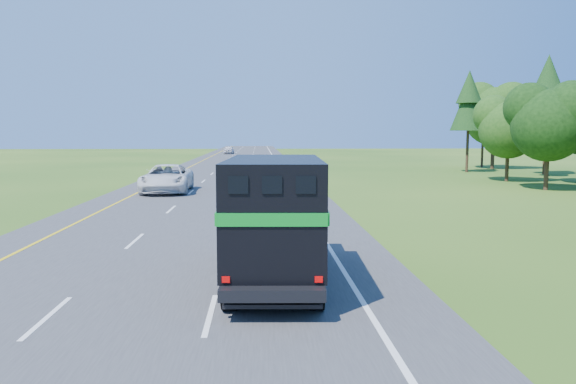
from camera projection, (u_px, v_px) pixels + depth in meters
name	position (u px, v px, depth m)	size (l,w,h in m)	color
road	(227.00, 179.00, 51.50)	(15.00, 260.00, 0.04)	#38383A
lane_markings	(227.00, 178.00, 51.50)	(11.15, 260.00, 0.01)	yellow
horse_truck	(275.00, 215.00, 15.68)	(2.79, 7.93, 3.46)	black
white_suv	(167.00, 178.00, 39.46)	(3.21, 6.96, 1.93)	silver
far_car	(229.00, 150.00, 112.48)	(1.85, 4.61, 1.57)	silver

